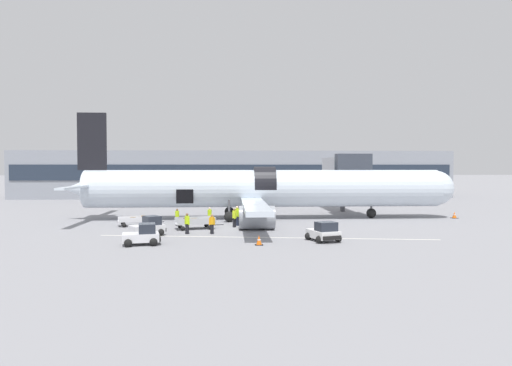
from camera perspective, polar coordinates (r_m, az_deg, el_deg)
ground_plane at (r=41.13m, az=-2.12°, el=-5.59°), size 500.00×500.00×0.00m
apron_marking_line at (r=35.47m, az=1.18°, el=-6.82°), size 26.07×3.91×0.01m
terminal_strip at (r=83.84m, az=-2.68°, el=1.12°), size 75.76×13.78×8.18m
jet_bridge_stub at (r=55.72m, az=11.02°, el=1.62°), size 3.87×10.85×6.91m
airplane at (r=47.79m, az=0.53°, el=-0.78°), size 40.96×31.78×10.99m
baggage_tug_lead at (r=37.34m, az=-13.32°, el=-5.41°), size 2.98×2.70×1.55m
baggage_tug_mid at (r=33.98m, az=8.49°, el=-6.16°), size 2.54×2.93×1.46m
baggage_tug_rear at (r=33.17m, az=-14.01°, el=-6.39°), size 2.86×2.43×1.48m
baggage_cart_loading at (r=40.47m, az=-7.62°, el=-4.98°), size 4.36×2.54×1.03m
baggage_cart_queued at (r=43.70m, az=-14.59°, el=-4.62°), size 4.23×2.43×0.93m
ground_crew_loader_a at (r=43.07m, az=-5.82°, el=-4.08°), size 0.45×0.58×1.66m
ground_crew_loader_b at (r=42.84m, az=-9.82°, el=-4.18°), size 0.47×0.55×1.60m
ground_crew_driver at (r=41.29m, az=-2.72°, el=-4.30°), size 0.45×0.60×1.72m
ground_crew_supervisor at (r=37.36m, az=-5.53°, el=-5.06°), size 0.53×0.50×1.62m
ground_crew_helper at (r=42.36m, az=-2.37°, el=-4.06°), size 0.56×0.61×1.83m
ground_crew_marshal at (r=37.59m, az=-8.61°, el=-4.97°), size 0.54×0.54×1.70m
safety_cone_nose at (r=52.87m, az=23.55°, el=-3.72°), size 0.65×0.65×0.66m
safety_cone_engine_left at (r=32.06m, az=0.38°, el=-7.19°), size 0.56×0.56×0.69m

